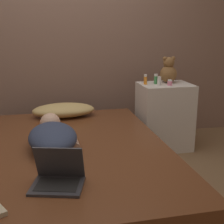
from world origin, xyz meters
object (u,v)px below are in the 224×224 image
(laptop, at_px, (58,177))
(bottle_white, at_px, (159,81))
(person_lying, at_px, (53,135))
(pillow, at_px, (64,110))
(bottle_green, at_px, (156,79))
(teddy_bear, at_px, (168,71))
(bottle_pink, at_px, (170,83))
(bottle_orange, at_px, (145,80))

(laptop, height_order, bottle_white, bottle_white)
(person_lying, bearing_deg, pillow, 79.00)
(pillow, relative_size, bottle_green, 5.95)
(pillow, bearing_deg, teddy_bear, 1.25)
(bottle_pink, bearing_deg, teddy_bear, 73.76)
(laptop, bearing_deg, bottle_pink, 62.70)
(person_lying, xyz_separation_m, bottle_pink, (1.21, 0.66, 0.25))
(laptop, xyz_separation_m, bottle_orange, (0.98, 1.39, 0.31))
(pillow, xyz_separation_m, person_lying, (-0.14, -0.80, 0.02))
(pillow, distance_m, teddy_bear, 1.18)
(laptop, height_order, bottle_orange, bottle_orange)
(pillow, height_order, bottle_pink, bottle_pink)
(bottle_orange, bearing_deg, bottle_green, 1.69)
(laptop, height_order, teddy_bear, teddy_bear)
(person_lying, height_order, teddy_bear, teddy_bear)
(pillow, height_order, teddy_bear, teddy_bear)
(person_lying, xyz_separation_m, laptop, (0.00, -0.63, -0.04))
(bottle_white, height_order, bottle_green, bottle_green)
(bottle_pink, bearing_deg, bottle_white, 166.49)
(person_lying, distance_m, laptop, 0.63)
(pillow, distance_m, person_lying, 0.82)
(teddy_bear, xyz_separation_m, bottle_white, (-0.16, -0.15, -0.08))
(laptop, bearing_deg, bottle_green, 67.79)
(teddy_bear, relative_size, bottle_white, 3.06)
(pillow, distance_m, bottle_green, 1.00)
(bottle_pink, height_order, bottle_orange, bottle_orange)
(pillow, xyz_separation_m, laptop, (-0.13, -1.43, -0.02))
(bottle_green, bearing_deg, bottle_white, -87.29)
(person_lying, xyz_separation_m, bottle_white, (1.10, 0.68, 0.26))
(person_lying, height_order, laptop, laptop)
(teddy_bear, height_order, bottle_white, teddy_bear)
(bottle_white, bearing_deg, teddy_bear, 43.03)
(pillow, height_order, bottle_green, bottle_green)
(bottle_white, bearing_deg, laptop, -130.00)
(pillow, xyz_separation_m, teddy_bear, (1.12, 0.02, 0.36))
(laptop, bearing_deg, pillow, 100.54)
(bottle_orange, relative_size, bottle_green, 1.00)
(bottle_green, bearing_deg, person_lying, -144.98)
(person_lying, distance_m, bottle_orange, 1.28)
(teddy_bear, bearing_deg, bottle_pink, -106.24)
(laptop, relative_size, bottle_orange, 3.26)
(teddy_bear, distance_m, bottle_orange, 0.29)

